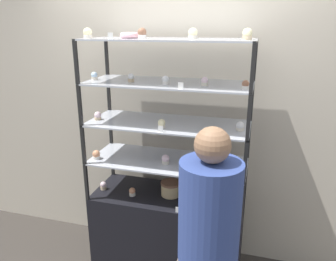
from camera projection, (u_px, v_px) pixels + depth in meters
back_wall at (180, 116)px, 2.89m from camera, size 8.00×0.05×2.60m
display_base at (168, 233)px, 2.82m from camera, size 1.23×0.51×0.73m
display_riser_lower at (168, 162)px, 2.61m from camera, size 1.23×0.51×0.31m
display_riser_middle at (168, 125)px, 2.52m from camera, size 1.23×0.51×0.31m
display_riser_upper at (168, 85)px, 2.42m from camera, size 1.23×0.51×0.31m
display_riser_top at (168, 41)px, 2.33m from camera, size 1.23×0.51×0.31m
layer_cake_centerpiece at (171, 188)px, 2.69m from camera, size 0.16×0.16×0.12m
sheet_cake_frosted at (210, 158)px, 2.57m from camera, size 0.20×0.15×0.06m
cupcake_0 at (103, 186)px, 2.79m from camera, size 0.05×0.05×0.07m
cupcake_1 at (132, 192)px, 2.69m from camera, size 0.05×0.05×0.07m
cupcake_2 at (199, 201)px, 2.54m from camera, size 0.05×0.05×0.07m
cupcake_3 at (237, 208)px, 2.45m from camera, size 0.05×0.05×0.07m
price_tag_0 at (178, 210)px, 2.45m from camera, size 0.04×0.00×0.04m
cupcake_4 at (96, 155)px, 2.62m from camera, size 0.06×0.06×0.07m
cupcake_5 at (165, 159)px, 2.53m from camera, size 0.06×0.06×0.07m
cupcake_6 at (240, 169)px, 2.37m from camera, size 0.06×0.06×0.07m
price_tag_1 at (183, 173)px, 2.34m from camera, size 0.04×0.00×0.04m
cupcake_7 at (98, 116)px, 2.59m from camera, size 0.06×0.06×0.07m
cupcake_8 at (162, 124)px, 2.38m from camera, size 0.06×0.06×0.07m
cupcake_9 at (240, 126)px, 2.32m from camera, size 0.06×0.06×0.07m
price_tag_2 at (161, 129)px, 2.29m from camera, size 0.04×0.00×0.04m
cupcake_10 at (94, 76)px, 2.51m from camera, size 0.05×0.05×0.06m
cupcake_11 at (131, 78)px, 2.43m from camera, size 0.05×0.05×0.06m
cupcake_12 at (165, 80)px, 2.32m from camera, size 0.05×0.05×0.06m
cupcake_13 at (205, 81)px, 2.27m from camera, size 0.05×0.05×0.06m
cupcake_14 at (245, 85)px, 2.14m from camera, size 0.05×0.05×0.06m
price_tag_3 at (181, 86)px, 2.15m from camera, size 0.04×0.00×0.04m
cupcake_15 at (88, 33)px, 2.33m from camera, size 0.06×0.06×0.07m
cupcake_16 at (142, 33)px, 2.31m from camera, size 0.06×0.06×0.07m
cupcake_17 at (193, 34)px, 2.21m from camera, size 0.06×0.06×0.07m
cupcake_18 at (247, 34)px, 2.10m from camera, size 0.06×0.06×0.07m
price_tag_4 at (110, 36)px, 2.19m from camera, size 0.04×0.00×0.04m
donut_glazed at (130, 35)px, 2.39m from camera, size 0.14×0.14×0.04m
customer_figure at (208, 242)px, 1.96m from camera, size 0.36×0.36×1.55m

